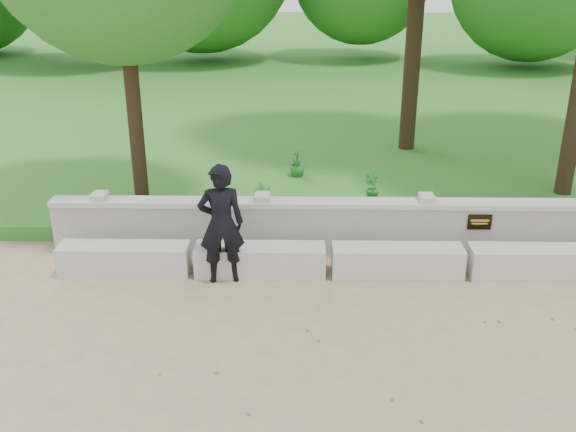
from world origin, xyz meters
name	(u,v)px	position (x,y,z in m)	size (l,w,h in m)	color
ground	(502,349)	(0.00, 0.00, 0.00)	(80.00, 80.00, 0.00)	tan
lawn	(375,98)	(0.00, 14.00, 0.12)	(40.00, 22.00, 0.25)	#2B7224
concrete_bench	(466,262)	(0.00, 1.90, 0.22)	(11.90, 0.45, 0.45)	beige
parapet_wall	(457,228)	(0.00, 2.60, 0.46)	(12.50, 0.35, 0.90)	#B7B4AC
man_main	(221,224)	(-3.53, 1.70, 0.88)	(0.70, 0.63, 1.76)	black
shrub_a	(263,203)	(-3.03, 3.30, 0.59)	(0.36, 0.24, 0.68)	#267229
shrub_b	(372,187)	(-1.15, 4.26, 0.53)	(0.31, 0.25, 0.56)	#267229
shrub_d	(297,162)	(-2.48, 5.72, 0.53)	(0.32, 0.28, 0.57)	#267229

